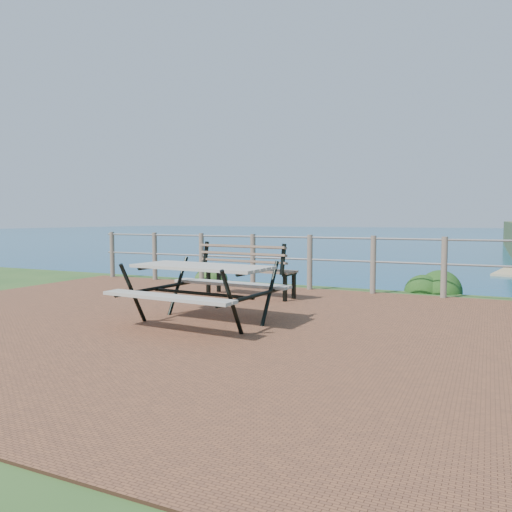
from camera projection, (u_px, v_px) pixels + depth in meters
The scene contains 7 objects.
ground at pixel (220, 326), 6.10m from camera, with size 10.00×7.00×0.12m, color brown.
ocean at pixel (481, 222), 186.73m from camera, with size 1200.00×1200.00×0.00m, color #146A7D.
safety_railing at pixel (310, 259), 9.08m from camera, with size 9.40×0.10×1.00m.
picnic_table at pixel (202, 288), 6.12m from camera, with size 1.76×1.48×0.72m.
park_bench at pixel (250, 262), 8.26m from camera, with size 1.64×0.58×0.91m.
shrub_lip_west at pixel (205, 279), 10.81m from camera, with size 0.70×0.70×0.41m, color #2B4F1D.
shrub_lip_east at pixel (436, 291), 9.06m from camera, with size 0.80×0.80×0.55m, color #1E4114.
Camera 1 is at (2.95, -5.26, 1.31)m, focal length 35.00 mm.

